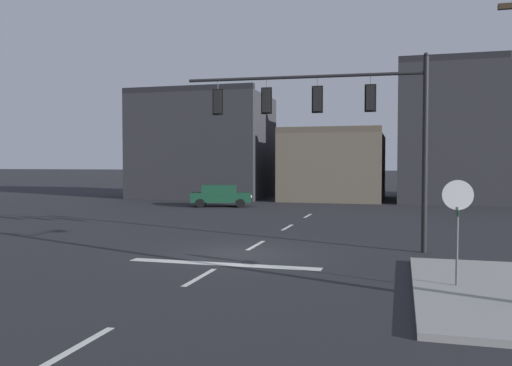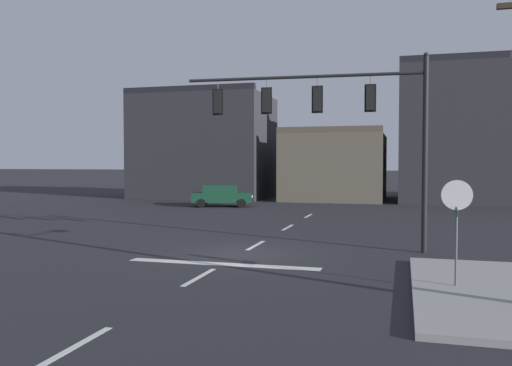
{
  "view_description": "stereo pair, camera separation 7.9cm",
  "coord_description": "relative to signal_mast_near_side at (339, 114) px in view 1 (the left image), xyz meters",
  "views": [
    {
      "loc": [
        5.52,
        -18.04,
        3.27
      ],
      "look_at": [
        -0.04,
        2.18,
        2.46
      ],
      "focal_mm": 37.23,
      "sensor_mm": 36.0,
      "label": 1
    },
    {
      "loc": [
        5.59,
        -18.01,
        3.27
      ],
      "look_at": [
        -0.04,
        2.18,
        2.46
      ],
      "focal_mm": 37.23,
      "sensor_mm": 36.0,
      "label": 2
    }
  ],
  "objects": [
    {
      "name": "lane_centreline",
      "position": [
        -3.23,
        0.11,
        -5.05
      ],
      "size": [
        0.16,
        26.4,
        0.01
      ],
      "color": "silver",
      "rests_on": "ground"
    },
    {
      "name": "stop_sign",
      "position": [
        3.66,
        -5.68,
        -2.91
      ],
      "size": [
        0.76,
        0.64,
        2.83
      ],
      "color": "#56565B",
      "rests_on": "ground"
    },
    {
      "name": "stop_bar_paint",
      "position": [
        -3.23,
        -3.89,
        -5.05
      ],
      "size": [
        6.4,
        0.5,
        0.01
      ],
      "primitive_type": "cube",
      "color": "silver",
      "rests_on": "ground"
    },
    {
      "name": "signal_mast_near_side",
      "position": [
        0.0,
        0.0,
        0.0
      ],
      "size": [
        9.03,
        0.65,
        7.21
      ],
      "color": "black",
      "rests_on": "ground"
    },
    {
      "name": "ground_plane",
      "position": [
        -3.23,
        -1.89,
        -5.06
      ],
      "size": [
        400.0,
        400.0,
        0.0
      ],
      "primitive_type": "plane",
      "color": "#232328"
    },
    {
      "name": "car_lot_nearside",
      "position": [
        -10.57,
        17.02,
        -4.2
      ],
      "size": [
        4.72,
        2.9,
        1.61
      ],
      "color": "#143D28",
      "rests_on": "ground"
    },
    {
      "name": "building_row",
      "position": [
        4.54,
        27.29,
        -0.26
      ],
      "size": [
        49.08,
        11.8,
        11.39
      ],
      "color": "#2D2D33",
      "rests_on": "ground"
    }
  ]
}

